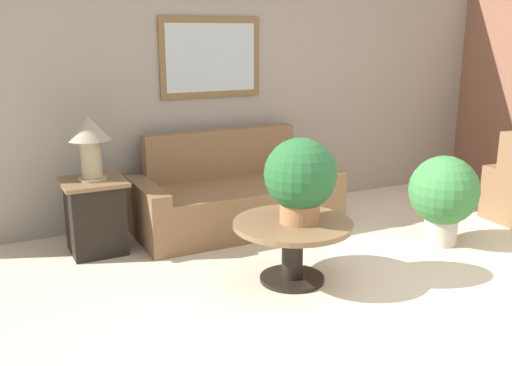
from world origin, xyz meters
TOP-DOWN VIEW (x-y plane):
  - ground_plane at (0.00, 0.00)m, footprint 20.00×20.00m
  - wall_back at (-0.02, 2.73)m, footprint 7.47×0.09m
  - couch_main at (-0.68, 2.19)m, footprint 1.95×0.90m
  - coffee_table at (-0.81, 0.85)m, footprint 0.91×0.91m
  - side_table at (-2.02, 2.15)m, footprint 0.52×0.52m
  - table_lamp at (-2.02, 2.15)m, footprint 0.36×0.36m
  - potted_plant_on_table at (-0.77, 0.83)m, footprint 0.54×0.54m
  - potted_plant_floor at (0.80, 0.94)m, footprint 0.62×0.62m

SIDE VIEW (x-z plane):
  - ground_plane at x=0.00m, z-range 0.00..0.00m
  - couch_main at x=-0.68m, z-range -0.17..0.75m
  - side_table at x=-2.02m, z-range 0.01..0.65m
  - coffee_table at x=-0.81m, z-range 0.11..0.59m
  - potted_plant_floor at x=0.80m, z-range 0.06..0.87m
  - potted_plant_on_table at x=-0.77m, z-range 0.50..1.14m
  - table_lamp at x=-2.02m, z-range 0.74..1.29m
  - wall_back at x=-0.02m, z-range 0.01..2.61m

